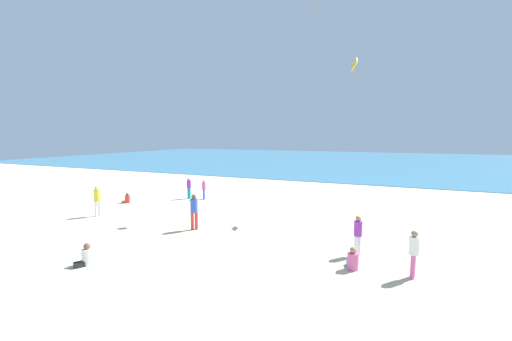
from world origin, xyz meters
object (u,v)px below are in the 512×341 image
person_4 (86,257)px  person_3 (353,261)px  person_7 (194,209)px  person_8 (358,233)px  person_1 (189,186)px  person_2 (414,251)px  person_6 (97,199)px  person_5 (127,199)px  person_0 (204,188)px  kite_yellow (354,65)px

person_4 → person_3: bearing=136.3°
person_7 → person_8: size_ratio=1.13×
person_1 → person_2: 16.46m
person_6 → person_7: person_7 is taller
person_5 → person_6: (1.28, -3.41, 0.74)m
person_3 → person_4: 9.37m
person_0 → person_8: size_ratio=0.90×
person_4 → person_6: person_6 is taller
person_1 → person_3: (12.54, -8.02, -0.59)m
person_2 → person_5: 18.11m
person_6 → kite_yellow: bearing=-121.6°
person_4 → person_5: bearing=-117.0°
person_3 → person_5: size_ratio=1.15×
person_0 → kite_yellow: size_ratio=0.80×
person_0 → person_6: size_ratio=0.80×
person_0 → person_7: person_7 is taller
person_3 → kite_yellow: size_ratio=0.46×
person_4 → person_7: bearing=-166.4°
person_3 → person_4: person_3 is taller
person_5 → person_7: person_7 is taller
person_1 → person_3: size_ratio=1.93×
person_2 → person_0: bearing=157.2°
person_1 → person_8: bearing=-101.9°
person_0 → kite_yellow: 12.78m
person_2 → person_7: person_7 is taller
person_3 → person_8: size_ratio=0.52×
person_4 → kite_yellow: size_ratio=0.46×
person_1 → person_3: 14.90m
person_0 → person_7: 7.52m
person_2 → person_4: person_2 is taller
person_3 → person_7: 7.91m
person_1 → person_5: size_ratio=2.21×
person_8 → person_0: bearing=-176.1°
person_3 → person_4: size_ratio=1.01×
person_7 → person_3: bearing=38.4°
person_4 → person_0: bearing=-142.6°
person_4 → person_6: 7.61m
person_7 → person_0: bearing=170.3°
person_3 → person_7: person_7 is taller
person_1 → person_3: person_1 is taller
person_6 → person_7: size_ratio=0.99×
person_3 → kite_yellow: bearing=-8.4°
person_2 → person_7: 9.70m
person_5 → kite_yellow: bearing=-174.1°
person_4 → person_8: (8.68, 4.89, 0.60)m
person_3 → person_6: (-14.25, 1.66, 0.70)m
person_0 → person_7: size_ratio=0.79×
person_1 → person_2: bearing=-102.8°
person_8 → person_5: bearing=-158.5°
person_5 → person_8: bearing=157.8°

